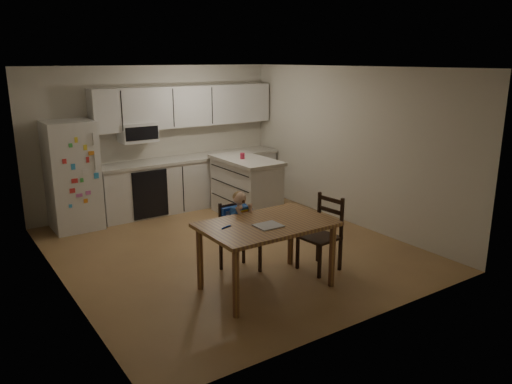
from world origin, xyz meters
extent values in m
cube|color=#987047|center=(0.00, 0.00, -0.01)|extent=(4.50, 5.00, 0.01)
cube|color=beige|center=(0.00, 2.50, 1.25)|extent=(4.50, 0.02, 2.50)
cube|color=beige|center=(-2.25, 0.00, 1.25)|extent=(0.02, 5.00, 2.50)
cube|color=beige|center=(2.25, 0.00, 1.25)|extent=(0.02, 5.00, 2.50)
cube|color=white|center=(0.00, 0.00, 2.50)|extent=(4.50, 5.00, 0.01)
cube|color=silver|center=(-1.55, 2.15, 0.85)|extent=(0.72, 0.70, 1.70)
cube|color=silver|center=(0.53, 2.20, 0.43)|extent=(3.34, 0.60, 0.86)
cube|color=beige|center=(0.53, 2.19, 0.89)|extent=(3.37, 0.62, 0.05)
cube|color=black|center=(-0.39, 1.89, 0.43)|extent=(0.60, 0.02, 0.80)
cube|color=silver|center=(0.53, 2.33, 1.80)|extent=(3.34, 0.34, 0.70)
cube|color=silver|center=(-0.39, 2.30, 1.42)|extent=(0.60, 0.38, 0.33)
cube|color=silver|center=(1.02, 1.16, 0.47)|extent=(0.65, 1.29, 0.95)
cube|color=beige|center=(1.02, 1.16, 0.97)|extent=(0.71, 1.36, 0.05)
cylinder|color=#B3233D|center=(0.96, 1.16, 1.05)|extent=(0.08, 0.08, 0.10)
cube|color=brown|center=(-0.28, -1.30, 0.78)|extent=(1.50, 0.96, 0.04)
cylinder|color=brown|center=(-0.94, -1.69, 0.38)|extent=(0.07, 0.07, 0.76)
cylinder|color=brown|center=(-0.94, -0.90, 0.38)|extent=(0.07, 0.07, 0.76)
cylinder|color=brown|center=(0.38, -1.69, 0.38)|extent=(0.07, 0.07, 0.76)
cylinder|color=brown|center=(0.38, -0.90, 0.38)|extent=(0.07, 0.07, 0.76)
cube|color=silver|center=(-0.34, -1.40, 0.81)|extent=(0.29, 0.25, 0.01)
cylinder|color=blue|center=(-0.76, -1.19, 0.81)|extent=(0.12, 0.06, 0.02)
cube|color=black|center=(-0.28, -0.73, 0.40)|extent=(0.41, 0.41, 0.03)
cube|color=black|center=(-0.45, -0.91, 0.20)|extent=(0.03, 0.03, 0.39)
cube|color=black|center=(-0.47, -0.56, 0.20)|extent=(0.03, 0.03, 0.39)
cube|color=black|center=(-0.10, -0.89, 0.20)|extent=(0.03, 0.03, 0.39)
cube|color=black|center=(-0.12, -0.54, 0.20)|extent=(0.03, 0.03, 0.39)
cube|color=black|center=(-0.29, -0.55, 0.65)|extent=(0.39, 0.06, 0.46)
cube|color=blue|center=(-0.28, -0.73, 0.46)|extent=(0.37, 0.34, 0.09)
cube|color=blue|center=(-0.29, -0.60, 0.67)|extent=(0.36, 0.08, 0.32)
cube|color=#5879D3|center=(-0.28, -0.74, 0.52)|extent=(0.29, 0.25, 0.01)
cube|color=#233BB3|center=(-0.28, -0.72, 0.73)|extent=(0.21, 0.14, 0.24)
cube|color=red|center=(-0.28, -0.78, 0.72)|extent=(0.18, 0.02, 0.19)
sphere|color=beige|center=(-0.28, -0.73, 0.96)|extent=(0.17, 0.17, 0.16)
ellipsoid|color=olive|center=(-0.28, -0.73, 0.97)|extent=(0.17, 0.16, 0.13)
cube|color=black|center=(0.57, -1.25, 0.43)|extent=(0.46, 0.46, 0.03)
cube|color=black|center=(0.36, -1.08, 0.21)|extent=(0.04, 0.04, 0.42)
cube|color=black|center=(0.74, -1.04, 0.21)|extent=(0.04, 0.04, 0.42)
cube|color=black|center=(0.40, -1.45, 0.21)|extent=(0.04, 0.04, 0.42)
cube|color=black|center=(0.78, -1.41, 0.21)|extent=(0.04, 0.04, 0.42)
cube|color=black|center=(0.76, -1.22, 0.70)|extent=(0.08, 0.42, 0.50)
camera|label=1|loc=(-3.40, -5.70, 2.61)|focal=35.00mm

